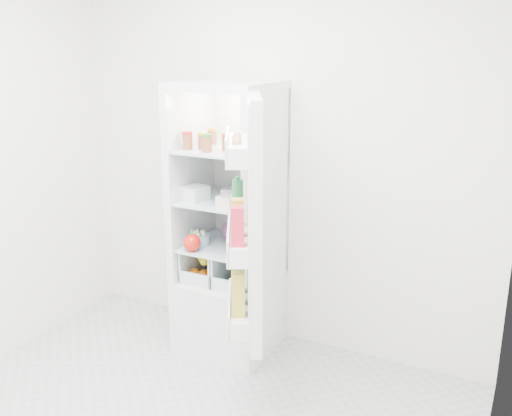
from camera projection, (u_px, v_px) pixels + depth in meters
The scene contains 20 objects.
room_walls at pixel (128, 148), 2.42m from camera, with size 3.02×3.02×2.61m.
refrigerator at pixel (233, 253), 3.83m from camera, with size 0.60×0.60×1.80m.
shelf_low at pixel (228, 245), 3.76m from camera, with size 0.49×0.53×0.01m, color silver.
shelf_mid at pixel (227, 200), 3.67m from camera, with size 0.49×0.53×0.01m, color silver.
shelf_top at pixel (226, 149), 3.58m from camera, with size 0.49×0.53×0.01m, color silver.
crisper_left at pixel (212, 261), 3.85m from camera, with size 0.23×0.46×0.22m, color silver, non-canonical shape.
crisper_right at pixel (244, 267), 3.74m from camera, with size 0.23×0.46×0.22m, color silver, non-canonical shape.
condiment_jars at pixel (216, 143), 3.51m from camera, with size 0.46×0.32×0.08m.
squeeze_bottle at pixel (263, 132), 3.55m from camera, with size 0.06×0.06×0.20m, color silver.
tub_white at pixel (195, 193), 3.64m from camera, with size 0.14×0.14×0.09m, color silver.
tub_cream at pixel (228, 201), 3.50m from camera, with size 0.11×0.11×0.07m, color beige.
tin_red at pixel (247, 201), 3.49m from camera, with size 0.09×0.09×0.06m, color #DC4321.
foil_tray at pixel (234, 191), 3.80m from camera, with size 0.16×0.12×0.04m, color silver.
tub_green at pixel (258, 189), 3.75m from camera, with size 0.11×0.15×0.08m, color #408D5A.
red_cabbage at pixel (234, 231), 3.78m from camera, with size 0.15×0.15×0.15m, color #5B1F58.
bell_pepper at pixel (192, 243), 3.62m from camera, with size 0.11×0.11×0.11m, color red.
mushroom_bowl at pixel (199, 240), 3.74m from camera, with size 0.14×0.14×0.07m, color #85B3C6.
citrus_pile at pixel (211, 266), 3.84m from camera, with size 0.20×0.31×0.16m.
veg_pile at pixel (245, 274), 3.75m from camera, with size 0.16×0.30×0.10m.
fridge_door at pixel (249, 226), 3.01m from camera, with size 0.41×0.56×1.30m.
Camera 1 is at (1.57, -1.89, 2.02)m, focal length 40.00 mm.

